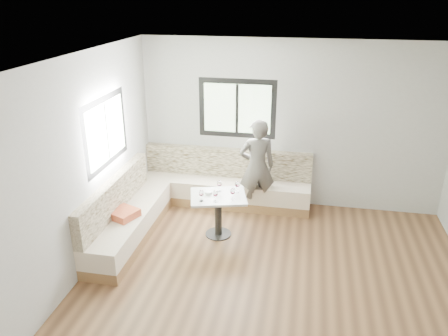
# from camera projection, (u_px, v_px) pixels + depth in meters

# --- Properties ---
(room) EXTENTS (5.01, 5.01, 2.81)m
(room) POSITION_uv_depth(u_px,v_px,m) (273.00, 185.00, 5.00)
(room) COLOR brown
(room) RESTS_ON ground
(banquette) EXTENTS (2.90, 2.80, 0.95)m
(banquette) POSITION_uv_depth(u_px,v_px,m) (186.00, 199.00, 7.09)
(banquette) COLOR #976F48
(banquette) RESTS_ON ground
(table) EXTENTS (0.94, 0.82, 0.66)m
(table) POSITION_uv_depth(u_px,v_px,m) (218.00, 205.00, 6.51)
(table) COLOR black
(table) RESTS_ON ground
(person) EXTENTS (0.68, 0.55, 1.62)m
(person) POSITION_uv_depth(u_px,v_px,m) (257.00, 167.00, 7.10)
(person) COLOR #55514C
(person) RESTS_ON ground
(olive_ramekin) EXTENTS (0.11, 0.11, 0.04)m
(olive_ramekin) POSITION_uv_depth(u_px,v_px,m) (208.00, 193.00, 6.49)
(olive_ramekin) COLOR white
(olive_ramekin) RESTS_ON table
(wine_glass_a) EXTENTS (0.08, 0.08, 0.17)m
(wine_glass_a) POSITION_uv_depth(u_px,v_px,m) (201.00, 194.00, 6.23)
(wine_glass_a) COLOR white
(wine_glass_a) RESTS_ON table
(wine_glass_b) EXTENTS (0.08, 0.08, 0.17)m
(wine_glass_b) POSITION_uv_depth(u_px,v_px,m) (215.00, 194.00, 6.22)
(wine_glass_b) COLOR white
(wine_glass_b) RESTS_ON table
(wine_glass_c) EXTENTS (0.08, 0.08, 0.17)m
(wine_glass_c) POSITION_uv_depth(u_px,v_px,m) (233.00, 192.00, 6.29)
(wine_glass_c) COLOR white
(wine_glass_c) RESTS_ON table
(wine_glass_d) EXTENTS (0.08, 0.08, 0.17)m
(wine_glass_d) POSITION_uv_depth(u_px,v_px,m) (219.00, 184.00, 6.54)
(wine_glass_d) COLOR white
(wine_glass_d) RESTS_ON table
(wine_glass_e) EXTENTS (0.08, 0.08, 0.17)m
(wine_glass_e) POSITION_uv_depth(u_px,v_px,m) (237.00, 185.00, 6.51)
(wine_glass_e) COLOR white
(wine_glass_e) RESTS_ON table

